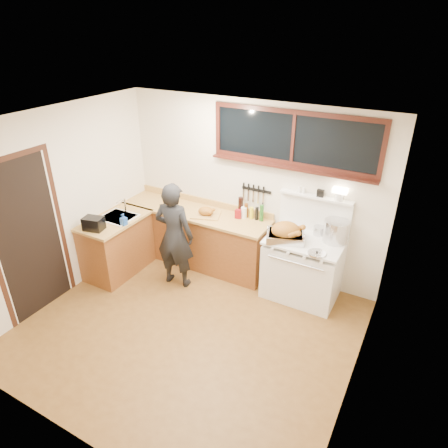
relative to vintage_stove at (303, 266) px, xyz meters
The scene contains 20 objects.
ground_plane 1.79m from the vintage_stove, 125.36° to the right, with size 4.00×3.50×0.02m, color brown.
room_shell 2.10m from the vintage_stove, 125.36° to the right, with size 4.10×3.60×2.65m.
counter_back 1.80m from the vintage_stove, behind, with size 2.44×0.64×1.00m.
counter_left 2.81m from the vintage_stove, 163.77° to the right, with size 0.64×1.09×0.90m.
sink_unit 2.80m from the vintage_stove, 165.17° to the right, with size 0.50×0.45×0.37m.
vintage_stove is the anchor object (origin of this frame).
back_window 1.67m from the vintage_stove, 142.48° to the left, with size 2.32×0.13×0.77m.
left_doorway 3.63m from the vintage_stove, 146.76° to the right, with size 0.02×1.04×2.17m.
knife_strip 1.29m from the vintage_stove, 160.78° to the left, with size 0.46×0.03×0.28m.
man 1.86m from the vintage_stove, 160.21° to the right, with size 0.62×0.45×1.60m.
soap_bottle 2.63m from the vintage_stove, 160.63° to the right, with size 0.08×0.09×0.17m.
toaster 2.99m from the vintage_stove, 156.63° to the right, with size 0.31×0.24×0.19m.
cutting_board 1.63m from the vintage_stove, behind, with size 0.50×0.43×0.14m.
roast_turkey 0.60m from the vintage_stove, 149.35° to the right, with size 0.59×0.52×0.26m.
stockpot 0.69m from the vintage_stove, 21.91° to the left, with size 0.40×0.40×0.30m.
saucepan 0.55m from the vintage_stove, 63.61° to the left, with size 0.21×0.29×0.12m.
pot_lid 0.58m from the vintage_stove, 50.85° to the right, with size 0.28×0.28×0.04m.
coffee_tin 1.21m from the vintage_stove, behind, with size 0.10×0.08×0.14m.
pitcher 1.17m from the vintage_stove, 169.65° to the left, with size 0.11×0.11×0.17m.
bottle_cluster 1.12m from the vintage_stove, 167.05° to the left, with size 0.41×0.07×0.30m.
Camera 1 is at (2.29, -3.21, 3.55)m, focal length 32.00 mm.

